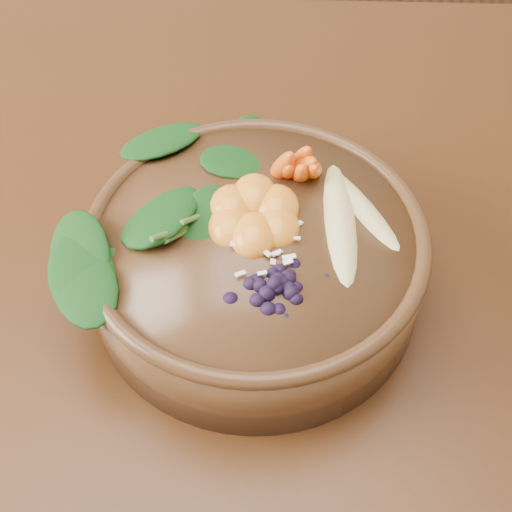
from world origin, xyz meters
TOP-DOWN VIEW (x-y plane):
  - ground at (0.00, 0.00)m, footprint 4.00×4.00m
  - dining_table at (0.00, 0.00)m, footprint 1.60×0.90m
  - stoneware_bowl at (0.25, -0.09)m, footprint 0.39×0.39m
  - kale_heap at (0.18, -0.04)m, footprint 0.25×0.23m
  - carrot_cluster at (0.28, 0.00)m, footprint 0.08×0.08m
  - banana_halves at (0.33, -0.07)m, footprint 0.11×0.18m
  - mandarin_cluster at (0.24, -0.07)m, footprint 0.11×0.12m
  - blueberry_pile at (0.26, -0.16)m, footprint 0.17×0.14m
  - coconut_flakes at (0.25, -0.12)m, footprint 0.12×0.10m

SIDE VIEW (x-z plane):
  - ground at x=0.00m, z-range 0.00..0.00m
  - dining_table at x=0.00m, z-range 0.28..1.03m
  - stoneware_bowl at x=0.25m, z-range 0.75..0.84m
  - coconut_flakes at x=0.25m, z-range 0.84..0.84m
  - banana_halves at x=0.33m, z-range 0.84..0.87m
  - mandarin_cluster at x=0.24m, z-range 0.84..0.87m
  - blueberry_pile at x=0.26m, z-range 0.84..0.88m
  - kale_heap at x=0.18m, z-range 0.84..0.88m
  - carrot_cluster at x=0.28m, z-range 0.84..0.92m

